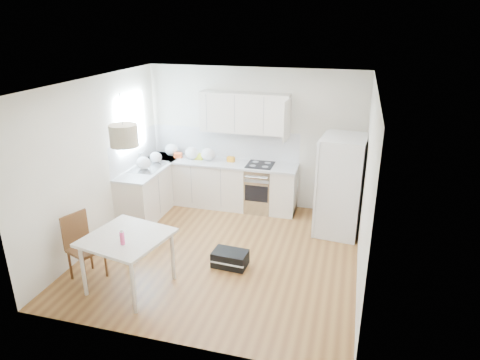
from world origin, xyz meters
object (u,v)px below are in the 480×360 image
at_px(gym_bag, 230,259).
at_px(dining_chair, 86,248).
at_px(refrigerator, 342,186).
at_px(dining_table, 127,242).

bearing_deg(gym_bag, dining_chair, -152.01).
bearing_deg(refrigerator, dining_table, -131.56).
bearing_deg(dining_table, refrigerator, 53.98).
bearing_deg(gym_bag, dining_table, -139.42).
bearing_deg(dining_chair, gym_bag, 45.54).
relative_size(dining_table, dining_chair, 1.22).
bearing_deg(dining_chair, refrigerator, 56.99).
distance_m(refrigerator, dining_chair, 4.21).
height_order(refrigerator, dining_table, refrigerator).
distance_m(refrigerator, gym_bag, 2.33).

